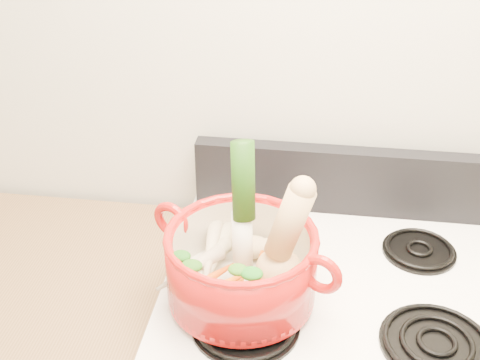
# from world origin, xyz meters

# --- Properties ---
(wall_back) EXTENTS (3.50, 0.02, 2.60)m
(wall_back) POSITION_xyz_m (0.00, 1.75, 1.30)
(wall_back) COLOR beige
(wall_back) RESTS_ON floor
(cooktop) EXTENTS (0.78, 0.67, 0.03)m
(cooktop) POSITION_xyz_m (0.00, 1.40, 0.93)
(cooktop) COLOR white
(cooktop) RESTS_ON stove_body
(control_backsplash) EXTENTS (0.76, 0.05, 0.18)m
(control_backsplash) POSITION_xyz_m (0.00, 1.70, 1.04)
(control_backsplash) COLOR black
(control_backsplash) RESTS_ON cooktop
(burner_front_left) EXTENTS (0.22, 0.22, 0.02)m
(burner_front_left) POSITION_xyz_m (-0.19, 1.24, 0.96)
(burner_front_left) COLOR black
(burner_front_left) RESTS_ON cooktop
(burner_front_right) EXTENTS (0.22, 0.22, 0.02)m
(burner_front_right) POSITION_xyz_m (0.19, 1.24, 0.96)
(burner_front_right) COLOR black
(burner_front_right) RESTS_ON cooktop
(burner_back_left) EXTENTS (0.17, 0.17, 0.02)m
(burner_back_left) POSITION_xyz_m (-0.19, 1.54, 0.96)
(burner_back_left) COLOR black
(burner_back_left) RESTS_ON cooktop
(burner_back_right) EXTENTS (0.17, 0.17, 0.02)m
(burner_back_right) POSITION_xyz_m (0.19, 1.54, 0.96)
(burner_back_right) COLOR black
(burner_back_right) RESTS_ON cooktop
(dutch_oven) EXTENTS (0.41, 0.41, 0.15)m
(dutch_oven) POSITION_xyz_m (-0.21, 1.32, 1.05)
(dutch_oven) COLOR #AB120E
(dutch_oven) RESTS_ON burner_front_left
(pot_handle_left) EXTENTS (0.09, 0.05, 0.09)m
(pot_handle_left) POSITION_xyz_m (-0.37, 1.39, 1.10)
(pot_handle_left) COLOR #AB120E
(pot_handle_left) RESTS_ON dutch_oven
(pot_handle_right) EXTENTS (0.09, 0.05, 0.09)m
(pot_handle_right) POSITION_xyz_m (-0.05, 1.25, 1.10)
(pot_handle_right) COLOR #AB120E
(pot_handle_right) RESTS_ON dutch_oven
(squash) EXTENTS (0.17, 0.11, 0.26)m
(squash) POSITION_xyz_m (-0.13, 1.32, 1.12)
(squash) COLOR #D7B46E
(squash) RESTS_ON dutch_oven
(leek) EXTENTS (0.07, 0.10, 0.32)m
(leek) POSITION_xyz_m (-0.21, 1.36, 1.16)
(leek) COLOR white
(leek) RESTS_ON dutch_oven
(ginger) EXTENTS (0.10, 0.08, 0.05)m
(ginger) POSITION_xyz_m (-0.20, 1.41, 1.02)
(ginger) COLOR tan
(ginger) RESTS_ON dutch_oven
(parsnip_0) EXTENTS (0.10, 0.22, 0.06)m
(parsnip_0) POSITION_xyz_m (-0.28, 1.35, 1.02)
(parsnip_0) COLOR #F0E8C3
(parsnip_0) RESTS_ON dutch_oven
(parsnip_1) EXTENTS (0.12, 0.17, 0.05)m
(parsnip_1) POSITION_xyz_m (-0.30, 1.32, 1.03)
(parsnip_1) COLOR beige
(parsnip_1) RESTS_ON dutch_oven
(parsnip_2) EXTENTS (0.07, 0.20, 0.06)m
(parsnip_2) POSITION_xyz_m (-0.27, 1.38, 1.04)
(parsnip_2) COLOR beige
(parsnip_2) RESTS_ON dutch_oven
(parsnip_3) EXTENTS (0.14, 0.14, 0.05)m
(parsnip_3) POSITION_xyz_m (-0.32, 1.30, 1.04)
(parsnip_3) COLOR beige
(parsnip_3) RESTS_ON dutch_oven
(parsnip_4) EXTENTS (0.05, 0.22, 0.06)m
(parsnip_4) POSITION_xyz_m (-0.28, 1.37, 1.05)
(parsnip_4) COLOR beige
(parsnip_4) RESTS_ON dutch_oven
(carrot_0) EXTENTS (0.04, 0.15, 0.04)m
(carrot_0) POSITION_xyz_m (-0.21, 1.28, 1.01)
(carrot_0) COLOR #BB5609
(carrot_0) RESTS_ON dutch_oven
(carrot_1) EXTENTS (0.12, 0.12, 0.04)m
(carrot_1) POSITION_xyz_m (-0.27, 1.28, 1.03)
(carrot_1) COLOR #B83409
(carrot_1) RESTS_ON dutch_oven
(carrot_2) EXTENTS (0.04, 0.18, 0.05)m
(carrot_2) POSITION_xyz_m (-0.17, 1.29, 1.03)
(carrot_2) COLOR #CA5C0A
(carrot_2) RESTS_ON dutch_oven
(carrot_3) EXTENTS (0.12, 0.12, 0.04)m
(carrot_3) POSITION_xyz_m (-0.25, 1.25, 1.04)
(carrot_3) COLOR orange
(carrot_3) RESTS_ON dutch_oven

